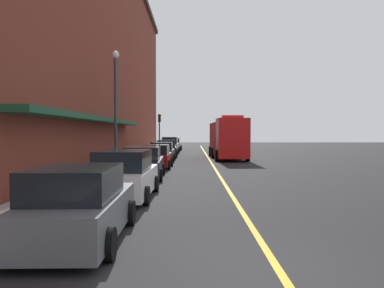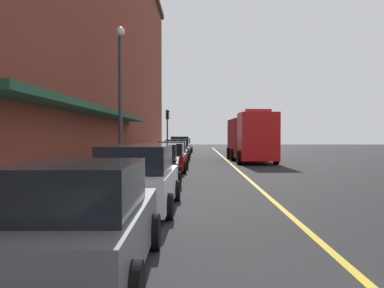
{
  "view_description": "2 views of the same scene",
  "coord_description": "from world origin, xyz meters",
  "px_view_note": "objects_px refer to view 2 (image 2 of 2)",
  "views": [
    {
      "loc": [
        -1.5,
        -6.26,
        2.39
      ],
      "look_at": [
        -1.51,
        17.24,
        1.65
      ],
      "focal_mm": 35.44,
      "sensor_mm": 36.0,
      "label": 1
    },
    {
      "loc": [
        -2.33,
        -3.94,
        2.04
      ],
      "look_at": [
        -2.74,
        29.6,
        1.27
      ],
      "focal_mm": 39.25,
      "sensor_mm": 36.0,
      "label": 2
    }
  ],
  "objects_px": {
    "parked_car_4": "(174,153)",
    "parking_meter_3": "(165,145)",
    "parked_car_1": "(137,180)",
    "traffic_light_near": "(167,123)",
    "parking_meter_1": "(169,144)",
    "parked_car_2": "(156,165)",
    "fire_truck": "(250,138)",
    "parked_car_6": "(180,147)",
    "street_lamp_left": "(120,84)",
    "parked_car_3": "(169,158)",
    "parking_meter_0": "(143,152)",
    "parking_meter_2": "(167,144)",
    "parked_car_7": "(183,146)",
    "parking_meter_4": "(159,147)",
    "parked_car_0": "(79,223)",
    "parked_car_5": "(178,150)"
  },
  "relations": [
    {
      "from": "street_lamp_left",
      "to": "fire_truck",
      "type": "bearing_deg",
      "value": 57.24
    },
    {
      "from": "parked_car_0",
      "to": "parked_car_1",
      "type": "height_order",
      "value": "parked_car_1"
    },
    {
      "from": "parked_car_0",
      "to": "parking_meter_2",
      "type": "relative_size",
      "value": 3.33
    },
    {
      "from": "parking_meter_0",
      "to": "parking_meter_3",
      "type": "relative_size",
      "value": 1.0
    },
    {
      "from": "parking_meter_0",
      "to": "parking_meter_4",
      "type": "height_order",
      "value": "same"
    },
    {
      "from": "traffic_light_near",
      "to": "street_lamp_left",
      "type": "bearing_deg",
      "value": -91.72
    },
    {
      "from": "parking_meter_1",
      "to": "traffic_light_near",
      "type": "distance_m",
      "value": 3.4
    },
    {
      "from": "parked_car_4",
      "to": "street_lamp_left",
      "type": "xyz_separation_m",
      "value": [
        -2.05,
        -8.81,
        3.66
      ]
    },
    {
      "from": "parked_car_4",
      "to": "parking_meter_3",
      "type": "xyz_separation_m",
      "value": [
        -1.45,
        11.13,
        0.32
      ]
    },
    {
      "from": "parked_car_0",
      "to": "parking_meter_4",
      "type": "xyz_separation_m",
      "value": [
        -1.34,
        27.41,
        0.28
      ]
    },
    {
      "from": "parked_car_6",
      "to": "parking_meter_4",
      "type": "relative_size",
      "value": 3.52
    },
    {
      "from": "parking_meter_2",
      "to": "parking_meter_3",
      "type": "bearing_deg",
      "value": -90.0
    },
    {
      "from": "parked_car_1",
      "to": "parked_car_4",
      "type": "distance_m",
      "value": 17.25
    },
    {
      "from": "parked_car_1",
      "to": "fire_truck",
      "type": "distance_m",
      "value": 21.05
    },
    {
      "from": "parked_car_4",
      "to": "parked_car_2",
      "type": "bearing_deg",
      "value": 179.07
    },
    {
      "from": "parking_meter_0",
      "to": "parked_car_6",
      "type": "bearing_deg",
      "value": 85.16
    },
    {
      "from": "parked_car_3",
      "to": "parking_meter_2",
      "type": "height_order",
      "value": "parked_car_3"
    },
    {
      "from": "parking_meter_1",
      "to": "traffic_light_near",
      "type": "height_order",
      "value": "traffic_light_near"
    },
    {
      "from": "parked_car_1",
      "to": "traffic_light_near",
      "type": "xyz_separation_m",
      "value": [
        -1.35,
        30.42,
        2.34
      ]
    },
    {
      "from": "parked_car_3",
      "to": "street_lamp_left",
      "type": "bearing_deg",
      "value": 147.25
    },
    {
      "from": "parked_car_1",
      "to": "street_lamp_left",
      "type": "xyz_separation_m",
      "value": [
        -2.01,
        8.44,
        3.58
      ]
    },
    {
      "from": "parking_meter_1",
      "to": "parking_meter_2",
      "type": "relative_size",
      "value": 1.0
    },
    {
      "from": "parking_meter_4",
      "to": "traffic_light_near",
      "type": "bearing_deg",
      "value": 89.58
    },
    {
      "from": "parked_car_4",
      "to": "parked_car_3",
      "type": "bearing_deg",
      "value": -179.91
    },
    {
      "from": "parked_car_7",
      "to": "parking_meter_2",
      "type": "relative_size",
      "value": 3.52
    },
    {
      "from": "parked_car_6",
      "to": "fire_truck",
      "type": "height_order",
      "value": "fire_truck"
    },
    {
      "from": "parked_car_7",
      "to": "traffic_light_near",
      "type": "xyz_separation_m",
      "value": [
        -1.35,
        -4.5,
        2.39
      ]
    },
    {
      "from": "street_lamp_left",
      "to": "traffic_light_near",
      "type": "distance_m",
      "value": 22.03
    },
    {
      "from": "traffic_light_near",
      "to": "fire_truck",
      "type": "bearing_deg",
      "value": -55.6
    },
    {
      "from": "parking_meter_1",
      "to": "parking_meter_0",
      "type": "bearing_deg",
      "value": -90.0
    },
    {
      "from": "parked_car_2",
      "to": "street_lamp_left",
      "type": "height_order",
      "value": "street_lamp_left"
    },
    {
      "from": "parked_car_6",
      "to": "parking_meter_1",
      "type": "distance_m",
      "value": 4.73
    },
    {
      "from": "parked_car_0",
      "to": "parked_car_7",
      "type": "distance_m",
      "value": 40.34
    },
    {
      "from": "parked_car_6",
      "to": "parked_car_7",
      "type": "relative_size",
      "value": 1.0
    },
    {
      "from": "street_lamp_left",
      "to": "parking_meter_0",
      "type": "bearing_deg",
      "value": 80.68
    },
    {
      "from": "parked_car_2",
      "to": "parking_meter_2",
      "type": "xyz_separation_m",
      "value": [
        -1.32,
        24.48,
        0.28
      ]
    },
    {
      "from": "parked_car_4",
      "to": "parking_meter_4",
      "type": "height_order",
      "value": "parked_car_4"
    },
    {
      "from": "parked_car_6",
      "to": "street_lamp_left",
      "type": "relative_size",
      "value": 0.67
    },
    {
      "from": "parked_car_2",
      "to": "fire_truck",
      "type": "xyz_separation_m",
      "value": [
        5.69,
        14.35,
        1.01
      ]
    },
    {
      "from": "street_lamp_left",
      "to": "parked_car_1",
      "type": "bearing_deg",
      "value": -76.61
    },
    {
      "from": "parked_car_2",
      "to": "parking_meter_3",
      "type": "distance_m",
      "value": 22.51
    },
    {
      "from": "parked_car_3",
      "to": "parking_meter_2",
      "type": "distance_m",
      "value": 18.88
    },
    {
      "from": "parked_car_0",
      "to": "parking_meter_1",
      "type": "bearing_deg",
      "value": 0.91
    },
    {
      "from": "parked_car_0",
      "to": "parking_meter_0",
      "type": "relative_size",
      "value": 3.33
    },
    {
      "from": "parked_car_3",
      "to": "parked_car_5",
      "type": "xyz_separation_m",
      "value": [
        -0.06,
        11.4,
        0.03
      ]
    },
    {
      "from": "parking_meter_1",
      "to": "parking_meter_3",
      "type": "distance_m",
      "value": 4.71
    },
    {
      "from": "parking_meter_2",
      "to": "street_lamp_left",
      "type": "distance_m",
      "value": 22.22
    },
    {
      "from": "parked_car_5",
      "to": "parking_meter_1",
      "type": "height_order",
      "value": "parked_car_5"
    },
    {
      "from": "parked_car_6",
      "to": "parking_meter_2",
      "type": "height_order",
      "value": "parked_car_6"
    },
    {
      "from": "parking_meter_2",
      "to": "traffic_light_near",
      "type": "relative_size",
      "value": 0.31
    }
  ]
}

